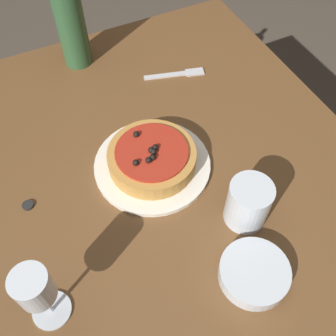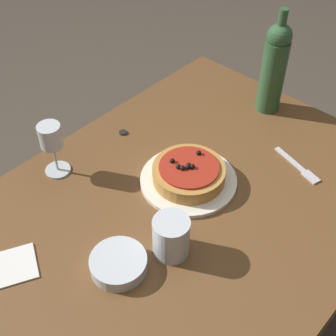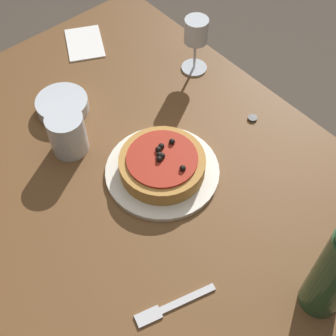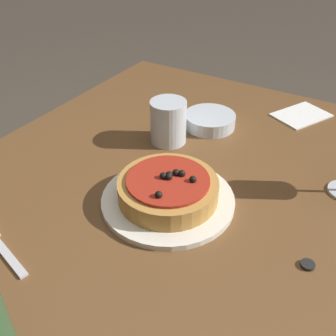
{
  "view_description": "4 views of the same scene",
  "coord_description": "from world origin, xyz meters",
  "px_view_note": "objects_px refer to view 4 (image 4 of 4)",
  "views": [
    {
      "loc": [
        -0.44,
        0.24,
        1.44
      ],
      "look_at": [
        0.0,
        0.03,
        0.75
      ],
      "focal_mm": 42.0,
      "sensor_mm": 36.0,
      "label": 1
    },
    {
      "loc": [
        -0.64,
        -0.52,
        1.62
      ],
      "look_at": [
        -0.01,
        0.07,
        0.79
      ],
      "focal_mm": 50.0,
      "sensor_mm": 36.0,
      "label": 2
    },
    {
      "loc": [
        0.53,
        -0.36,
        1.59
      ],
      "look_at": [
        0.07,
        0.04,
        0.75
      ],
      "focal_mm": 50.0,
      "sensor_mm": 36.0,
      "label": 3
    },
    {
      "loc": [
        0.56,
        0.35,
        1.22
      ],
      "look_at": [
        0.0,
        0.02,
        0.76
      ],
      "focal_mm": 42.0,
      "sensor_mm": 36.0,
      "label": 4
    }
  ],
  "objects_px": {
    "dinner_plate": "(168,200)",
    "pizza": "(168,188)",
    "bottle_cap": "(308,265)",
    "water_cup": "(168,122)",
    "side_bowl": "(210,120)",
    "dining_table": "(162,216)"
  },
  "relations": [
    {
      "from": "side_bowl",
      "to": "dinner_plate",
      "type": "bearing_deg",
      "value": 11.43
    },
    {
      "from": "dining_table",
      "to": "side_bowl",
      "type": "relative_size",
      "value": 8.73
    },
    {
      "from": "dinner_plate",
      "to": "bottle_cap",
      "type": "relative_size",
      "value": 10.97
    },
    {
      "from": "dinner_plate",
      "to": "pizza",
      "type": "relative_size",
      "value": 1.34
    },
    {
      "from": "side_bowl",
      "to": "bottle_cap",
      "type": "relative_size",
      "value": 5.51
    },
    {
      "from": "water_cup",
      "to": "side_bowl",
      "type": "relative_size",
      "value": 0.8
    },
    {
      "from": "dining_table",
      "to": "water_cup",
      "type": "bearing_deg",
      "value": -154.15
    },
    {
      "from": "side_bowl",
      "to": "dining_table",
      "type": "bearing_deg",
      "value": 4.07
    },
    {
      "from": "dinner_plate",
      "to": "side_bowl",
      "type": "height_order",
      "value": "side_bowl"
    },
    {
      "from": "bottle_cap",
      "to": "water_cup",
      "type": "bearing_deg",
      "value": -118.85
    },
    {
      "from": "bottle_cap",
      "to": "pizza",
      "type": "bearing_deg",
      "value": -94.17
    },
    {
      "from": "dinner_plate",
      "to": "water_cup",
      "type": "relative_size",
      "value": 2.5
    },
    {
      "from": "water_cup",
      "to": "bottle_cap",
      "type": "height_order",
      "value": "water_cup"
    },
    {
      "from": "dinner_plate",
      "to": "side_bowl",
      "type": "xyz_separation_m",
      "value": [
        -0.32,
        -0.06,
        0.01
      ]
    },
    {
      "from": "pizza",
      "to": "side_bowl",
      "type": "bearing_deg",
      "value": -168.54
    },
    {
      "from": "bottle_cap",
      "to": "side_bowl",
      "type": "bearing_deg",
      "value": -134.38
    },
    {
      "from": "pizza",
      "to": "water_cup",
      "type": "relative_size",
      "value": 1.87
    },
    {
      "from": "pizza",
      "to": "bottle_cap",
      "type": "bearing_deg",
      "value": 85.83
    },
    {
      "from": "dinner_plate",
      "to": "bottle_cap",
      "type": "distance_m",
      "value": 0.28
    },
    {
      "from": "pizza",
      "to": "water_cup",
      "type": "height_order",
      "value": "water_cup"
    },
    {
      "from": "dinner_plate",
      "to": "water_cup",
      "type": "xyz_separation_m",
      "value": [
        -0.2,
        -0.12,
        0.05
      ]
    },
    {
      "from": "dinner_plate",
      "to": "side_bowl",
      "type": "relative_size",
      "value": 1.99
    }
  ]
}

